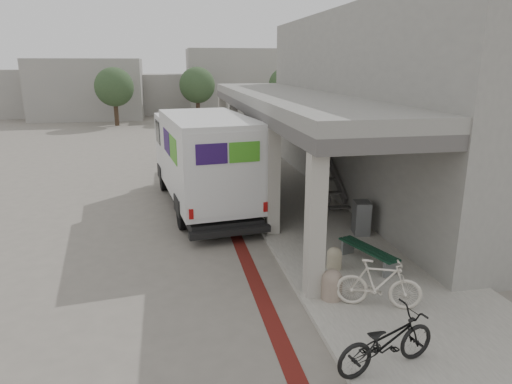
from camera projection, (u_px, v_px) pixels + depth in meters
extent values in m
plane|color=#6C665D|center=(205.00, 247.00, 13.11)|extent=(120.00, 120.00, 0.00)
cube|color=#5A1612|center=(230.00, 221.00, 15.19)|extent=(0.35, 40.00, 0.01)
cube|color=gray|center=(337.00, 235.00, 13.84)|extent=(4.40, 28.00, 0.12)
cube|color=gray|center=(381.00, 105.00, 17.77)|extent=(4.30, 17.00, 7.00)
cube|color=#514E4C|center=(288.00, 107.00, 17.08)|extent=(3.40, 16.90, 0.35)
cube|color=gray|center=(288.00, 98.00, 16.98)|extent=(3.40, 16.90, 0.35)
cube|color=gray|center=(88.00, 89.00, 42.99)|extent=(10.00, 6.00, 5.50)
cube|color=gray|center=(164.00, 94.00, 48.26)|extent=(8.00, 6.00, 4.00)
cube|color=gray|center=(232.00, 82.00, 47.33)|extent=(9.00, 6.00, 6.50)
cube|color=gray|center=(29.00, 93.00, 44.84)|extent=(7.00, 5.00, 4.50)
cylinder|color=#38281C|center=(116.00, 111.00, 38.30)|extent=(0.36, 0.36, 2.40)
sphere|color=#283D23|center=(114.00, 87.00, 37.75)|extent=(3.20, 3.20, 3.20)
cylinder|color=#38281C|center=(198.00, 108.00, 41.48)|extent=(0.36, 0.36, 2.40)
sphere|color=#283D23|center=(197.00, 85.00, 40.94)|extent=(3.20, 3.20, 3.20)
cylinder|color=#38281C|center=(286.00, 107.00, 42.02)|extent=(0.36, 0.36, 2.40)
sphere|color=#283D23|center=(286.00, 85.00, 41.48)|extent=(3.20, 3.20, 3.20)
cube|color=black|center=(204.00, 196.00, 16.67)|extent=(3.07, 7.57, 0.32)
cube|color=silver|center=(208.00, 157.00, 15.37)|extent=(3.15, 5.73, 2.73)
cube|color=silver|center=(189.00, 144.00, 18.73)|extent=(2.74, 2.28, 2.42)
cube|color=silver|center=(186.00, 160.00, 19.98)|extent=(2.37, 0.90, 0.84)
cube|color=black|center=(185.00, 127.00, 19.34)|extent=(2.36, 0.78, 1.10)
cube|color=black|center=(230.00, 232.00, 13.23)|extent=(2.43, 0.55, 0.19)
cube|color=#291150|center=(167.00, 141.00, 15.54)|extent=(0.20, 1.46, 0.79)
cube|color=#419A21|center=(173.00, 149.00, 14.09)|extent=(0.20, 1.46, 0.79)
cube|color=#291150|center=(212.00, 154.00, 12.52)|extent=(0.89, 0.14, 0.58)
cube|color=#419A21|center=(245.00, 152.00, 12.80)|extent=(0.89, 0.14, 0.58)
cylinder|color=black|center=(164.00, 179.00, 18.84)|extent=(0.40, 0.97, 0.95)
cylinder|color=black|center=(216.00, 175.00, 19.49)|extent=(0.40, 0.97, 0.95)
cylinder|color=black|center=(183.00, 215.00, 14.41)|extent=(0.40, 0.97, 0.95)
cylinder|color=black|center=(249.00, 208.00, 15.06)|extent=(0.40, 0.97, 0.95)
cube|color=gray|center=(390.00, 268.00, 11.00)|extent=(0.40, 0.20, 0.39)
cube|color=gray|center=(348.00, 247.00, 12.30)|extent=(0.40, 0.20, 0.39)
cube|color=#103120|center=(364.00, 250.00, 11.52)|extent=(0.69, 1.81, 0.05)
cube|color=#103120|center=(368.00, 249.00, 11.59)|extent=(0.69, 1.81, 0.05)
cube|color=#103120|center=(372.00, 248.00, 11.66)|extent=(0.69, 1.81, 0.05)
cylinder|color=gray|center=(332.00, 289.00, 9.93)|extent=(0.46, 0.46, 0.46)
sphere|color=gray|center=(332.00, 279.00, 9.87)|extent=(0.46, 0.46, 0.46)
cylinder|color=tan|center=(334.00, 261.00, 11.42)|extent=(0.37, 0.37, 0.37)
sphere|color=tan|center=(335.00, 254.00, 11.37)|extent=(0.37, 0.37, 0.37)
cube|color=slate|center=(361.00, 218.00, 13.68)|extent=(0.55, 0.67, 1.00)
imported|color=black|center=(386.00, 341.00, 7.58)|extent=(2.04, 1.11, 1.02)
imported|color=beige|center=(379.00, 284.00, 9.50)|extent=(1.84, 1.15, 1.07)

